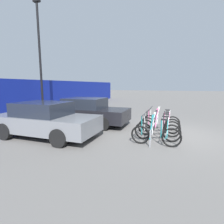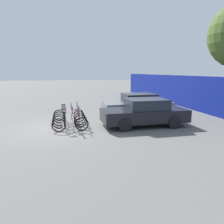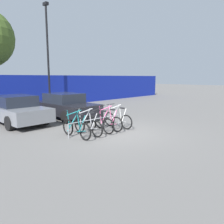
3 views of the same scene
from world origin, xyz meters
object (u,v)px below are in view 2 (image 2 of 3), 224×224
object	(u,v)px
bicycle_teal	(69,114)
bicycle_black	(69,118)
bike_rack	(72,116)
car_grey	(138,105)
bicycle_white	(70,124)
car_black	(144,113)
bicycle_silver	(69,116)
bicycle_pink	(70,121)

from	to	relation	value
bicycle_teal	bicycle_black	bearing A→B (deg)	-3.33
bike_rack	car_grey	xyz separation A→B (m)	(-1.61, 4.13, 0.22)
bicycle_white	car_black	distance (m)	3.77
bicycle_teal	bicycle_white	bearing A→B (deg)	-3.33
bicycle_silver	car_black	world-z (taller)	car_black
bike_rack	bicycle_white	world-z (taller)	bicycle_white
bicycle_teal	car_black	distance (m)	4.31
bicycle_silver	bicycle_black	size ratio (longest dim) A/B	1.00
bike_rack	bicycle_white	xyz separation A→B (m)	(1.18, -0.15, -0.10)
bicycle_pink	bicycle_white	size ratio (longest dim) A/B	1.00
bicycle_white	car_grey	xyz separation A→B (m)	(-2.79, 4.27, 0.31)
bicycle_silver	bicycle_pink	world-z (taller)	same
car_grey	bicycle_black	bearing A→B (deg)	-69.02
bicycle_black	car_grey	bearing A→B (deg)	107.74
bike_rack	bicycle_black	bearing A→B (deg)	-78.56
bicycle_black	bicycle_white	bearing A→B (deg)	-3.24
bike_rack	bicycle_black	distance (m)	0.18
bicycle_black	car_grey	size ratio (longest dim) A/B	0.40
bicycle_pink	car_black	size ratio (longest dim) A/B	0.40
bicycle_black	bicycle_pink	distance (m)	0.51
bicycle_silver	bicycle_pink	bearing A→B (deg)	-0.30
bicycle_silver	bicycle_white	xyz separation A→B (m)	(1.78, 0.00, 0.00)
bicycle_white	car_black	bearing A→B (deg)	90.36
bike_rack	car_black	distance (m)	3.73
car_grey	car_black	bearing A→B (deg)	-11.68
bicycle_silver	bicycle_black	xyz separation A→B (m)	(0.63, 0.00, 0.00)
bike_rack	bicycle_black	size ratio (longest dim) A/B	1.70
bicycle_silver	bicycle_white	size ratio (longest dim) A/B	1.00
bicycle_pink	bicycle_white	distance (m)	0.64
bicycle_silver	car_grey	bearing A→B (deg)	102.99
bicycle_pink	bike_rack	bearing A→B (deg)	168.10
bike_rack	bicycle_teal	world-z (taller)	bicycle_teal
bicycle_black	car_black	size ratio (longest dim) A/B	0.40
bicycle_teal	car_grey	xyz separation A→B (m)	(-0.43, 4.27, 0.31)
bicycle_black	car_grey	distance (m)	4.59
bike_rack	bicycle_white	bearing A→B (deg)	-7.17
car_grey	bicycle_teal	bearing A→B (deg)	-84.28
bicycle_black	bicycle_pink	size ratio (longest dim) A/B	1.00
bicycle_white	bicycle_pink	bearing A→B (deg)	176.45
bike_rack	bicycle_white	size ratio (longest dim) A/B	1.70
bike_rack	car_grey	distance (m)	4.43
bicycle_pink	car_grey	size ratio (longest dim) A/B	0.40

